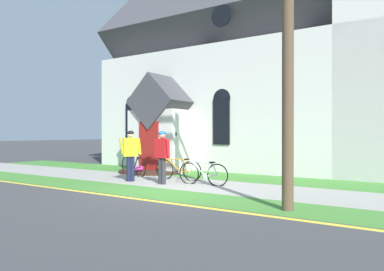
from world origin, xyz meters
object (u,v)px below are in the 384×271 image
(bicycle_silver, at_px, (133,166))
(bicycle_white, at_px, (178,169))
(bicycle_yellow, at_px, (203,173))
(church_sign, at_px, (155,146))
(cyclist_in_white_jersey, at_px, (162,153))
(cyclist_in_red_jersey, at_px, (130,152))

(bicycle_silver, xyz_separation_m, bicycle_white, (2.09, -0.03, -0.02))
(bicycle_yellow, bearing_deg, bicycle_silver, 170.13)
(church_sign, height_order, bicycle_yellow, church_sign)
(church_sign, xyz_separation_m, bicycle_silver, (0.25, -1.60, -0.69))
(bicycle_silver, bearing_deg, cyclist_in_white_jersey, -27.65)
(bicycle_yellow, relative_size, bicycle_silver, 1.01)
(bicycle_white, relative_size, cyclist_in_white_jersey, 1.06)
(bicycle_yellow, bearing_deg, bicycle_white, 157.21)
(bicycle_white, bearing_deg, cyclist_in_red_jersey, -132.33)
(bicycle_yellow, distance_m, cyclist_in_red_jersey, 2.61)
(bicycle_white, bearing_deg, cyclist_in_white_jersey, -80.35)
(church_sign, bearing_deg, cyclist_in_white_jersey, -47.87)
(bicycle_yellow, xyz_separation_m, bicycle_white, (-1.35, 0.57, 0.00))
(bicycle_yellow, xyz_separation_m, cyclist_in_white_jersey, (-1.15, -0.60, 0.63))
(bicycle_yellow, height_order, bicycle_silver, bicycle_silver)
(cyclist_in_white_jersey, height_order, cyclist_in_red_jersey, cyclist_in_red_jersey)
(bicycle_white, height_order, cyclist_in_red_jersey, cyclist_in_red_jersey)
(church_sign, bearing_deg, bicycle_silver, -81.27)
(bicycle_silver, relative_size, cyclist_in_white_jersey, 0.99)
(church_sign, xyz_separation_m, cyclist_in_red_jersey, (1.24, -2.84, -0.08))
(bicycle_silver, bearing_deg, bicycle_white, -0.87)
(bicycle_white, height_order, cyclist_in_white_jersey, cyclist_in_white_jersey)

